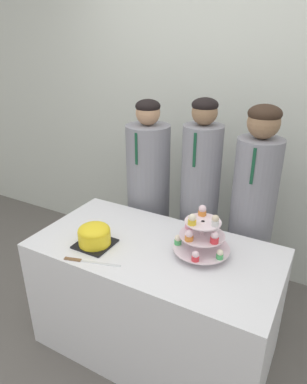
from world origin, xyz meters
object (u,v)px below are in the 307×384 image
Objects in this scene: round_cake at (94,235)px; student_1 at (199,212)px; student_0 at (149,204)px; student_2 at (250,224)px; cake_knife at (83,261)px; cupcake_stand at (202,234)px.

round_cake is 0.82m from student_1.
student_2 is (0.78, -0.00, 0.04)m from student_0.
student_0 is 0.41m from student_1.
student_0 is (-0.10, 0.90, -0.07)m from cake_knife.
round_cake is 0.18m from cake_knife.
cupcake_stand is 0.21× the size of student_0.
student_1 reaches higher than cupcake_stand.
student_0 reaches higher than round_cake.
student_2 is at bearing 74.22° from cupcake_stand.
student_2 is at bearing -0.00° from student_0.
cupcake_stand is 0.84m from student_0.
student_2 is at bearing 36.79° from cake_knife.
student_0 is (-0.06, 0.74, -0.13)m from round_cake.
student_1 is (0.31, 0.90, -0.03)m from cake_knife.
student_2 is at bearing 45.66° from round_cake.
student_1 reaches higher than round_cake.
round_cake is 0.14× the size of student_0.
cake_knife is 0.20× the size of student_1.
student_0 is 0.98× the size of student_2.
student_0 is 0.78m from student_2.
student_1 reaches higher than student_2.
student_2 reaches higher than student_0.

